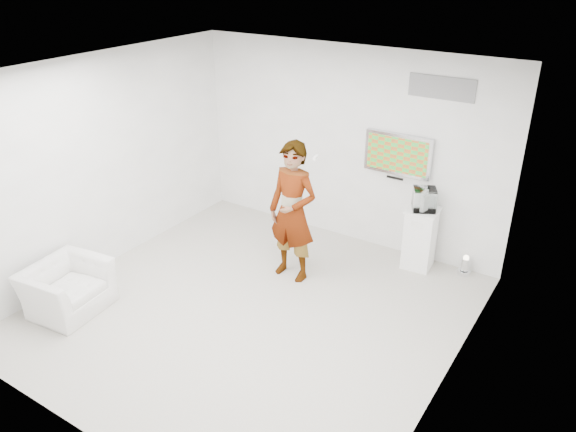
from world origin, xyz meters
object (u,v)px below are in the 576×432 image
object	(u,v)px
person	(293,212)
floor_uplight	(465,265)
armchair	(67,288)
pedestal	(420,238)
tv	(398,154)

from	to	relation	value
person	floor_uplight	distance (m)	2.59
armchair	person	bearing A→B (deg)	-47.31
person	floor_uplight	xyz separation A→B (m)	(2.05, 1.34, -0.84)
pedestal	tv	bearing A→B (deg)	155.89
tv	person	world-z (taller)	person
armchair	floor_uplight	size ratio (longest dim) A/B	3.35
armchair	floor_uplight	world-z (taller)	armchair
armchair	floor_uplight	distance (m)	5.39
pedestal	person	bearing A→B (deg)	-139.35
pedestal	floor_uplight	size ratio (longest dim) A/B	3.18
tv	person	bearing A→B (deg)	-121.08
person	pedestal	bearing A→B (deg)	43.12
pedestal	floor_uplight	world-z (taller)	pedestal
tv	floor_uplight	size ratio (longest dim) A/B	3.50
person	tv	bearing A→B (deg)	61.38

